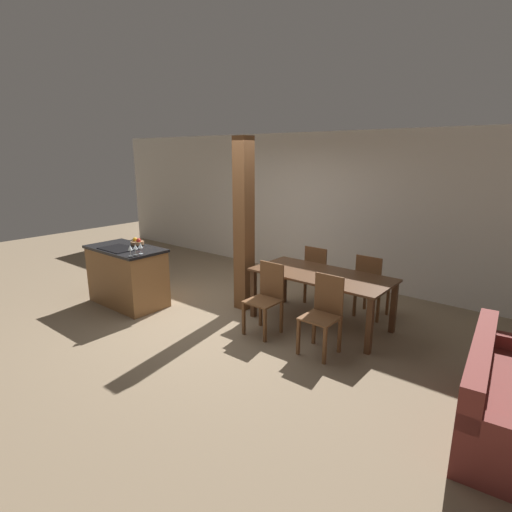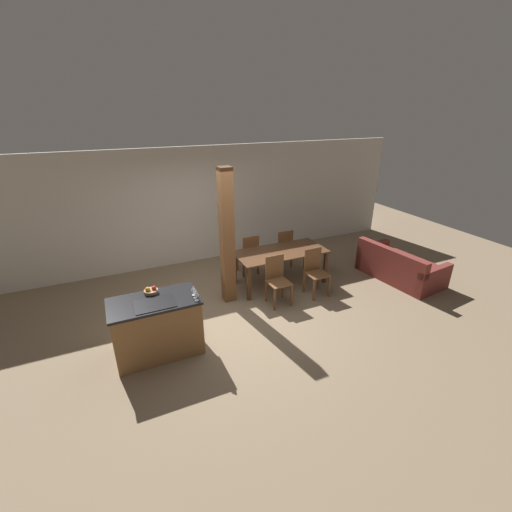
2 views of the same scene
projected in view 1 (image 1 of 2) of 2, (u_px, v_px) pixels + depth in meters
name	position (u px, v px, depth m)	size (l,w,h in m)	color
ground_plane	(216.00, 314.00, 5.95)	(16.00, 16.00, 0.00)	#847056
wall_back	(312.00, 206.00, 7.56)	(11.20, 0.08, 2.70)	silver
kitchen_island	(127.00, 276.00, 6.26)	(1.29, 0.71, 0.92)	olive
fruit_bowl	(137.00, 242.00, 6.29)	(0.21, 0.21, 0.11)	#99704C
wine_glass_near	(130.00, 248.00, 5.55)	(0.07, 0.07, 0.16)	silver
wine_glass_middle	(135.00, 247.00, 5.62)	(0.07, 0.07, 0.16)	silver
wine_glass_far	(140.00, 246.00, 5.68)	(0.07, 0.07, 0.16)	silver
dining_table	(321.00, 280.00, 5.44)	(1.90, 0.89, 0.74)	#51331E
dining_chair_near_left	(266.00, 297.00, 5.24)	(0.40, 0.40, 0.93)	brown
dining_chair_near_right	(323.00, 313.00, 4.71)	(0.40, 0.40, 0.93)	brown
dining_chair_far_left	(319.00, 274.00, 6.24)	(0.40, 0.40, 0.93)	brown
dining_chair_far_right	(371.00, 285.00, 5.72)	(0.40, 0.40, 0.93)	brown
timber_post	(244.00, 226.00, 5.89)	(0.23, 0.23, 2.56)	brown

